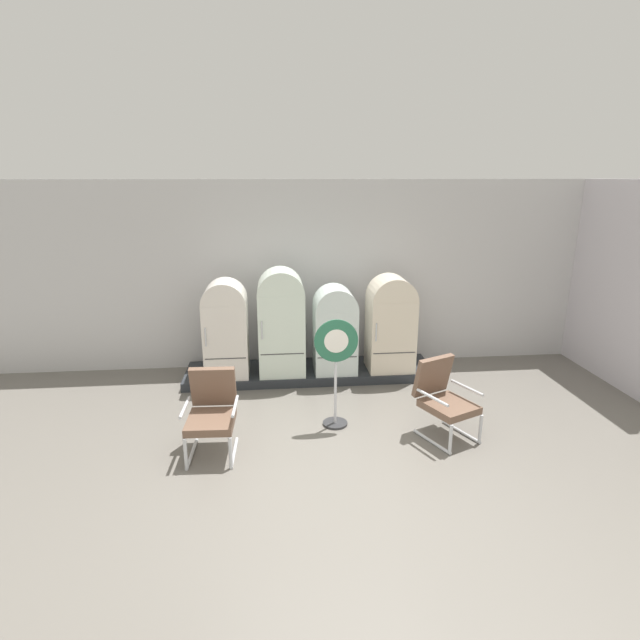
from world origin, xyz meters
TOP-DOWN VIEW (x-y plane):
  - ground at (0.00, 0.00)m, footprint 12.00×10.00m
  - back_wall at (0.00, 3.66)m, footprint 11.76×0.12m
  - side_wall_right at (4.66, 2.47)m, footprint 0.16×2.20m
  - display_plinth at (0.00, 3.02)m, footprint 3.93×0.95m
  - refrigerator_0 at (-1.29, 2.89)m, footprint 0.66×0.63m
  - refrigerator_1 at (-0.45, 2.90)m, footprint 0.70×0.65m
  - refrigerator_2 at (0.38, 2.89)m, footprint 0.65×0.63m
  - refrigerator_3 at (1.26, 2.89)m, footprint 0.71×0.63m
  - armchair_left at (-1.30, 0.87)m, footprint 0.62×0.73m
  - armchair_right at (1.47, 0.97)m, footprint 0.78×0.86m
  - sign_stand at (0.20, 1.34)m, footprint 0.55×0.32m

SIDE VIEW (x-z plane):
  - ground at x=0.00m, z-range -0.05..0.00m
  - display_plinth at x=0.00m, z-range 0.00..0.13m
  - armchair_left at x=-1.30m, z-range 0.03..1.01m
  - armchair_right at x=1.47m, z-range 0.03..1.01m
  - sign_stand at x=0.20m, z-range 0.04..1.47m
  - refrigerator_2 at x=0.38m, z-range 0.17..1.52m
  - refrigerator_0 at x=-1.29m, z-range 0.18..1.66m
  - refrigerator_3 at x=1.26m, z-range 0.17..1.67m
  - refrigerator_1 at x=-0.45m, z-range 0.18..1.82m
  - side_wall_right at x=4.66m, z-range -0.01..3.05m
  - back_wall at x=0.00m, z-range 0.01..3.07m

